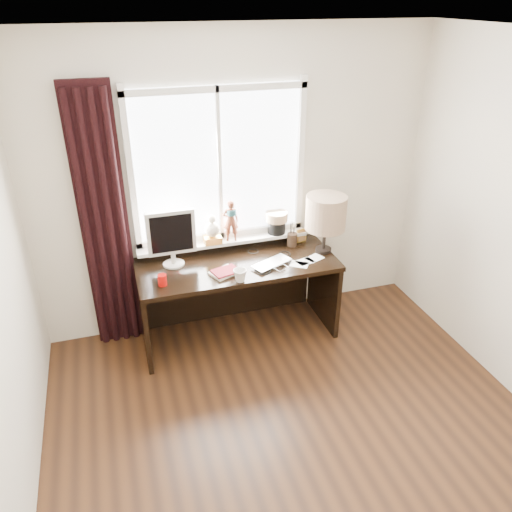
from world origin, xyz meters
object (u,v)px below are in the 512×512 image
object	(u,v)px
laptop	(272,264)
mug	(240,275)
desk	(235,282)
red_cup	(162,280)
table_lamp	(326,213)
monitor	(171,235)

from	to	relation	value
laptop	mug	distance (m)	0.37
mug	desk	world-z (taller)	mug
mug	red_cup	distance (m)	0.61
laptop	table_lamp	size ratio (longest dim) A/B	0.68
laptop	monitor	world-z (taller)	monitor
mug	table_lamp	xyz separation A→B (m)	(0.85, 0.28, 0.31)
laptop	desk	bearing A→B (deg)	116.48
laptop	red_cup	distance (m)	0.93
desk	table_lamp	bearing A→B (deg)	-8.30
mug	monitor	world-z (taller)	monitor
mug	monitor	xyz separation A→B (m)	(-0.46, 0.42, 0.22)
desk	monitor	world-z (taller)	monitor
laptop	desk	world-z (taller)	laptop
monitor	mug	bearing A→B (deg)	-42.48
mug	monitor	bearing A→B (deg)	137.52
table_lamp	desk	bearing A→B (deg)	171.70
laptop	table_lamp	bearing A→B (deg)	-12.57
laptop	monitor	bearing A→B (deg)	138.46
red_cup	table_lamp	world-z (taller)	table_lamp
red_cup	laptop	bearing A→B (deg)	3.40
desk	monitor	xyz separation A→B (m)	(-0.52, 0.03, 0.52)
laptop	red_cup	size ratio (longest dim) A/B	3.85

